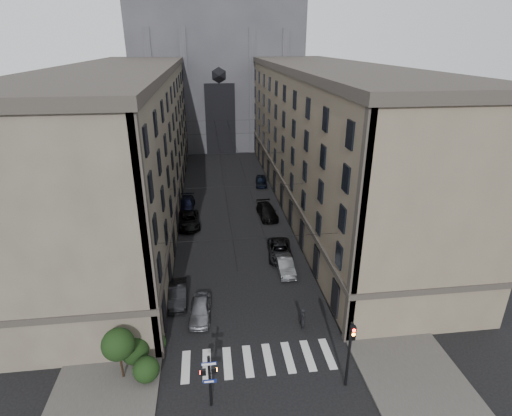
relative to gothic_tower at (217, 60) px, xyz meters
name	(u,v)px	position (x,y,z in m)	size (l,w,h in m)	color
sidewalk_left	(156,206)	(-10.50, -38.96, -17.72)	(7.00, 80.00, 0.15)	#383533
sidewalk_right	(301,199)	(10.50, -38.96, -17.72)	(7.00, 80.00, 0.15)	#383533
zebra_crossing	(258,360)	(0.00, -69.96, -17.79)	(11.00, 3.20, 0.01)	beige
building_left	(127,142)	(-13.44, -38.96, -8.45)	(13.60, 60.60, 18.85)	#534D40
building_right	(325,136)	(13.44, -38.96, -8.45)	(13.60, 60.60, 18.85)	brown
gothic_tower	(217,60)	(0.00, 0.00, 0.00)	(35.00, 23.00, 58.00)	#2D2D33
pedestrian_signal_left	(209,377)	(-3.51, -73.46, -15.48)	(1.02, 0.38, 4.00)	black
traffic_light_right	(350,348)	(5.60, -73.04, -14.51)	(0.34, 0.50, 5.20)	black
shrub_cluster	(133,351)	(-8.72, -69.95, -16.00)	(3.90, 4.40, 3.90)	black
tram_wires	(229,155)	(0.00, -39.33, -10.55)	(14.00, 60.00, 0.43)	black
car_left_near	(200,310)	(-4.20, -64.44, -17.05)	(1.76, 4.38, 1.49)	gray
car_left_midnear	(178,294)	(-6.20, -61.93, -17.05)	(1.57, 4.52, 1.49)	black
car_left_midfar	(189,220)	(-5.67, -46.04, -17.01)	(2.62, 5.67, 1.58)	black
car_left_far	(186,204)	(-6.20, -40.61, -17.02)	(2.18, 5.35, 1.55)	black
car_right_near	(285,265)	(4.26, -58.17, -17.06)	(1.56, 4.47, 1.47)	slate
car_right_midnear	(280,250)	(4.30, -55.13, -17.05)	(2.48, 5.39, 1.50)	black
car_right_midfar	(267,211)	(4.51, -44.53, -17.01)	(2.22, 5.46, 1.58)	black
car_right_far	(261,181)	(5.49, -31.91, -17.04)	(1.80, 4.47, 1.52)	black
pedestrian	(303,319)	(4.05, -66.96, -16.81)	(0.72, 0.47, 1.97)	black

